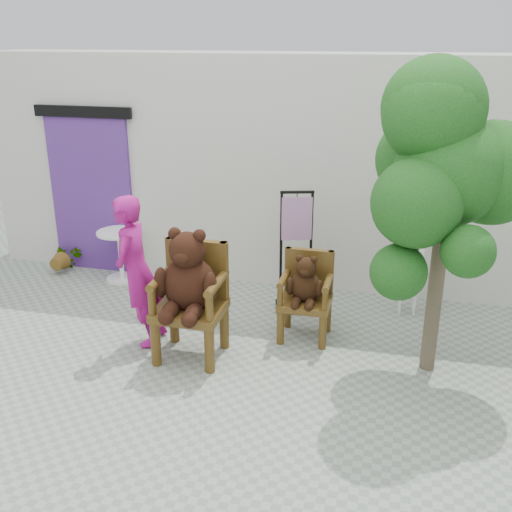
% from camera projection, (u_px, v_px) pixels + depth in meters
% --- Properties ---
extents(ground_plane, '(60.00, 60.00, 0.00)m').
position_uv_depth(ground_plane, '(256.00, 392.00, 5.75)').
color(ground_plane, gray).
rests_on(ground_plane, ground).
extents(back_wall, '(9.00, 1.00, 3.00)m').
position_uv_depth(back_wall, '(311.00, 170.00, 8.04)').
color(back_wall, silver).
rests_on(back_wall, ground).
extents(doorway, '(1.40, 0.11, 2.33)m').
position_uv_depth(doorway, '(92.00, 191.00, 8.35)').
color(doorway, '#562B83').
rests_on(doorway, ground).
extents(chair_big, '(0.70, 0.75, 1.43)m').
position_uv_depth(chair_big, '(189.00, 285.00, 6.13)').
color(chair_big, '#442D0E').
rests_on(chair_big, ground).
extents(chair_small, '(0.56, 0.53, 0.99)m').
position_uv_depth(chair_small, '(306.00, 288.00, 6.61)').
color(chair_small, '#442D0E').
rests_on(chair_small, ground).
extents(person, '(0.42, 0.62, 1.66)m').
position_uv_depth(person, '(138.00, 272.00, 6.42)').
color(person, '#A81477').
rests_on(person, ground).
extents(cafe_table, '(0.60, 0.60, 0.70)m').
position_uv_depth(cafe_table, '(120.00, 250.00, 8.21)').
color(cafe_table, white).
rests_on(cafe_table, ground).
extents(display_stand, '(0.53, 0.46, 1.51)m').
position_uv_depth(display_stand, '(295.00, 265.00, 7.26)').
color(display_stand, black).
rests_on(display_stand, ground).
extents(stool_bucket, '(0.32, 0.32, 1.45)m').
position_uv_depth(stool_bucket, '(411.00, 263.00, 7.17)').
color(stool_bucket, white).
rests_on(stool_bucket, ground).
extents(tree, '(1.56, 1.65, 3.08)m').
position_uv_depth(tree, '(443.00, 162.00, 5.46)').
color(tree, '#473B2A').
rests_on(tree, ground).
extents(potted_plant, '(0.41, 0.35, 0.44)m').
position_uv_depth(potted_plant, '(65.00, 257.00, 8.57)').
color(potted_plant, '#103B11').
rests_on(potted_plant, ground).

